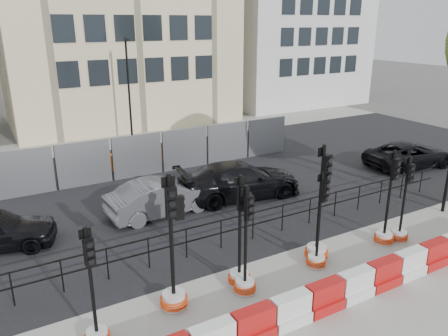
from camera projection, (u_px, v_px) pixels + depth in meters
ground at (274, 256)px, 13.45m from camera, size 120.00×120.00×0.00m
sidewalk_near at (344, 308)px, 10.98m from camera, size 40.00×6.00×0.02m
road at (180, 185)px, 19.21m from camera, size 40.00×14.00×0.03m
sidewalk_far at (119, 140)px, 26.61m from camera, size 40.00×4.00×0.02m
building_white at (287, 7)px, 36.99m from camera, size 12.00×9.06×16.00m
kerb_railing at (253, 221)px, 14.22m from camera, size 18.00×0.04×1.00m
heras_fencing at (156, 155)px, 21.29m from camera, size 14.33×1.72×2.00m
lamp_post_far at (129, 88)px, 24.99m from camera, size 0.12×0.56×6.00m
barrier_row at (340, 292)px, 11.03m from camera, size 14.65×0.50×0.80m
traffic_signal_a at (96, 322)px, 9.58m from camera, size 0.57×0.57×2.90m
traffic_signal_b at (174, 279)px, 10.73m from camera, size 0.71×0.71×3.58m
traffic_signal_c at (245, 272)px, 11.42m from camera, size 0.60×0.60×3.05m
traffic_signal_d at (240, 260)px, 11.74m from camera, size 0.63×0.63×3.19m
traffic_signal_e at (317, 248)px, 12.66m from camera, size 0.58×0.58×2.96m
traffic_signal_f at (318, 234)px, 12.99m from camera, size 0.71×0.71×3.61m
traffic_signal_g at (386, 225)px, 13.97m from camera, size 0.62×0.62×3.16m
traffic_signal_h at (401, 224)px, 14.17m from camera, size 0.57×0.57×2.91m
car_b at (162, 197)px, 16.15m from camera, size 2.02×4.33×1.36m
car_c at (239, 180)px, 17.68m from camera, size 3.30×5.62×1.49m
car_d at (409, 155)px, 21.44m from camera, size 3.02×5.00×1.27m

